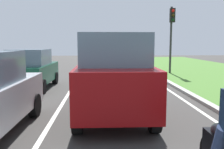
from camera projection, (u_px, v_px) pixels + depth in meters
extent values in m
plane|color=#383533|center=(88.00, 86.00, 11.73)|extent=(60.00, 60.00, 0.00)
cube|color=silver|center=(73.00, 86.00, 11.70)|extent=(0.12, 32.00, 0.01)
cube|color=silver|center=(161.00, 85.00, 11.92)|extent=(0.12, 32.00, 0.01)
cube|color=#9E9B93|center=(172.00, 84.00, 11.94)|extent=(0.24, 48.00, 0.12)
cube|color=maroon|center=(113.00, 82.00, 6.97)|extent=(1.94, 4.52, 1.10)
cube|color=slate|center=(113.00, 49.00, 6.70)|extent=(1.72, 2.72, 0.80)
cylinder|color=black|center=(86.00, 91.00, 8.52)|extent=(0.23, 0.76, 0.76)
cylinder|color=black|center=(136.00, 91.00, 8.59)|extent=(0.23, 0.76, 0.76)
cylinder|color=black|center=(78.00, 117.00, 5.49)|extent=(0.23, 0.76, 0.76)
cylinder|color=black|center=(154.00, 116.00, 5.56)|extent=(0.23, 0.76, 0.76)
cylinder|color=black|center=(35.00, 105.00, 6.79)|extent=(0.23, 0.64, 0.64)
cube|color=#0C472D|center=(32.00, 73.00, 10.99)|extent=(1.73, 3.74, 0.80)
cube|color=slate|center=(30.00, 57.00, 10.65)|extent=(1.53, 1.94, 0.68)
cylinder|color=black|center=(25.00, 78.00, 12.27)|extent=(0.24, 0.61, 0.60)
cylinder|color=black|center=(55.00, 78.00, 12.31)|extent=(0.24, 0.61, 0.60)
cylinder|color=black|center=(4.00, 87.00, 9.78)|extent=(0.24, 0.61, 0.60)
cylinder|color=black|center=(42.00, 87.00, 9.82)|extent=(0.24, 0.61, 0.60)
ellipsoid|color=black|center=(223.00, 133.00, 3.38)|extent=(0.29, 0.51, 0.24)
cylinder|color=navy|center=(220.00, 141.00, 3.09)|extent=(0.17, 0.30, 0.45)
cylinder|color=#2D2D2D|center=(171.00, 41.00, 16.18)|extent=(0.14, 0.14, 4.42)
cube|color=black|center=(172.00, 15.00, 15.78)|extent=(0.32, 0.24, 0.90)
sphere|color=red|center=(173.00, 11.00, 15.61)|extent=(0.20, 0.20, 0.20)
sphere|color=#382B0C|center=(173.00, 15.00, 15.65)|extent=(0.20, 0.20, 0.20)
sphere|color=black|center=(173.00, 20.00, 15.68)|extent=(0.20, 0.20, 0.20)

